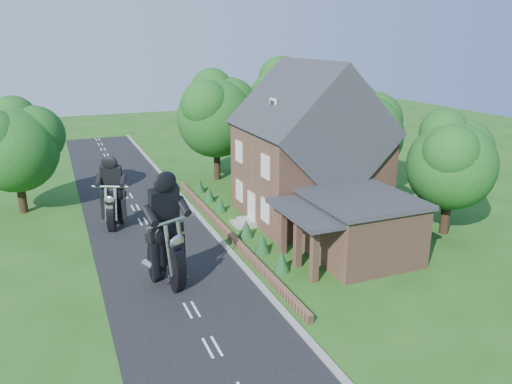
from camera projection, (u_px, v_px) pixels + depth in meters
name	position (u px, v px, depth m)	size (l,w,h in m)	color
ground	(176.00, 281.00, 24.59)	(120.00, 120.00, 0.00)	#1F4D15
road	(176.00, 281.00, 24.59)	(7.00, 80.00, 0.02)	black
kerb	(244.00, 267.00, 25.90)	(0.30, 80.00, 0.12)	gray
garden_wall	(225.00, 230.00, 30.52)	(0.30, 22.00, 0.40)	brown
house	(309.00, 153.00, 32.43)	(9.54, 8.64, 10.24)	brown
annex	(357.00, 226.00, 26.95)	(7.05, 5.94, 3.44)	brown
tree_annex_side	(455.00, 158.00, 29.53)	(5.64, 5.20, 7.48)	black
tree_house_right	(366.00, 127.00, 36.73)	(6.51, 6.00, 8.40)	black
tree_behind_house	(291.00, 103.00, 42.18)	(7.81, 7.20, 10.08)	black
tree_behind_left	(220.00, 111.00, 41.01)	(6.94, 6.40, 9.16)	black
tree_far_road	(21.00, 142.00, 33.15)	(6.08, 5.60, 7.84)	black
shrub_a	(282.00, 261.00, 25.47)	(0.90, 0.90, 1.10)	#133C1A
shrub_b	(262.00, 243.00, 27.68)	(0.90, 0.90, 1.10)	#133C1A
shrub_c	(246.00, 228.00, 29.89)	(0.90, 0.90, 1.10)	#133C1A
shrub_d	(220.00, 204.00, 34.31)	(0.90, 0.90, 1.10)	#133C1A
shrub_e	(209.00, 194.00, 36.52)	(0.90, 0.90, 1.10)	#133C1A
shrub_f	(200.00, 185.00, 38.73)	(0.90, 0.90, 1.10)	#133C1A
motorcycle_lead	(167.00, 270.00, 23.81)	(0.47, 1.85, 1.72)	black
motorcycle_follow	(115.00, 218.00, 31.22)	(0.38, 1.51, 1.41)	black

